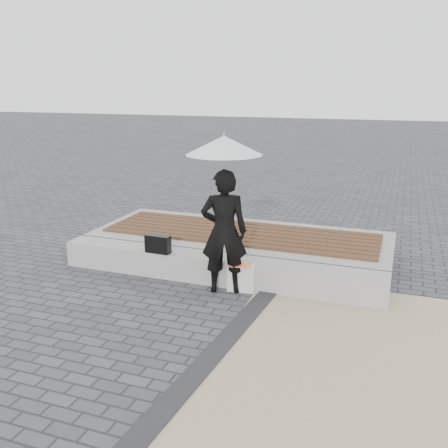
{
  "coord_description": "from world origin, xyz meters",
  "views": [
    {
      "loc": [
        2.52,
        -4.91,
        2.85
      ],
      "look_at": [
        0.25,
        1.28,
        1.0
      ],
      "focal_mm": 39.72,
      "sensor_mm": 36.0,
      "label": 1
    }
  ],
  "objects": [
    {
      "name": "timber_platform",
      "position": [
        0.0,
        2.8,
        0.2
      ],
      "size": [
        5.0,
        2.0,
        0.4
      ],
      "primitive_type": "cube",
      "color": "#989995",
      "rests_on": "ground"
    },
    {
      "name": "seating_ledge",
      "position": [
        0.0,
        1.6,
        0.2
      ],
      "size": [
        5.0,
        0.45,
        0.4
      ],
      "primitive_type": "cube",
      "color": "#9F9E9A",
      "rests_on": "ground"
    },
    {
      "name": "ground",
      "position": [
        0.0,
        0.0,
        0.0
      ],
      "size": [
        80.0,
        80.0,
        0.0
      ],
      "primitive_type": "plane",
      "color": "#49494E",
      "rests_on": "ground"
    },
    {
      "name": "parasol",
      "position": [
        0.25,
        1.28,
        2.08
      ],
      "size": [
        1.03,
        1.03,
        1.31
      ],
      "rotation": [
        0.0,
        0.0,
        -0.2
      ],
      "color": "#B4B4B9",
      "rests_on": "ground"
    },
    {
      "name": "handbag",
      "position": [
        -0.87,
        1.44,
        0.54
      ],
      "size": [
        0.4,
        0.15,
        0.28
      ],
      "primitive_type": "cube",
      "rotation": [
        0.0,
        0.0,
        -0.04
      ],
      "color": "black",
      "rests_on": "seating_ledge"
    },
    {
      "name": "edging_band",
      "position": [
        0.75,
        -0.5,
        0.02
      ],
      "size": [
        0.61,
        5.2,
        0.04
      ],
      "primitive_type": "cube",
      "rotation": [
        0.0,
        0.0,
        -0.07
      ],
      "color": "#29292B",
      "rests_on": "ground"
    },
    {
      "name": "woman",
      "position": [
        0.25,
        1.28,
        0.89
      ],
      "size": [
        0.75,
        0.61,
        1.77
      ],
      "primitive_type": "imported",
      "rotation": [
        0.0,
        0.0,
        3.47
      ],
      "color": "black",
      "rests_on": "ground"
    },
    {
      "name": "timber_decking",
      "position": [
        0.0,
        2.8,
        0.42
      ],
      "size": [
        4.6,
        1.4,
        0.04
      ],
      "primitive_type": null,
      "color": "brown",
      "rests_on": "timber_platform"
    },
    {
      "name": "canvas_tote",
      "position": [
        0.48,
        1.38,
        0.2
      ],
      "size": [
        0.41,
        0.21,
        0.41
      ],
      "primitive_type": "cube",
      "rotation": [
        0.0,
        0.0,
        0.12
      ],
      "color": "silver",
      "rests_on": "ground"
    },
    {
      "name": "magazine",
      "position": [
        0.48,
        1.33,
        0.41
      ],
      "size": [
        0.35,
        0.28,
        0.01
      ],
      "primitive_type": "cube",
      "rotation": [
        0.0,
        0.0,
        0.16
      ],
      "color": "#E93F3B",
      "rests_on": "canvas_tote"
    }
  ]
}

